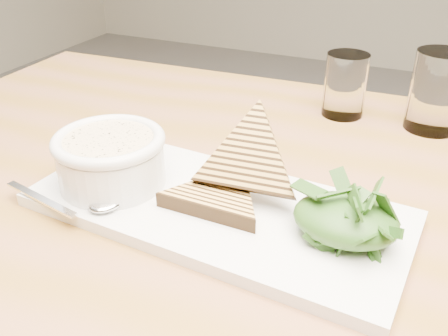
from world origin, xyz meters
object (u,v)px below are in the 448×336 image
at_px(table_top, 263,208).
at_px(soup_bowl, 111,164).
at_px(glass_near, 345,85).
at_px(glass_far, 437,91).
at_px(platter, 217,208).

xyz_separation_m(table_top, soup_bowl, (-0.17, -0.07, 0.06)).
bearing_deg(soup_bowl, table_top, 23.09).
height_order(table_top, glass_near, glass_near).
xyz_separation_m(glass_near, glass_far, (0.14, 0.00, 0.01)).
relative_size(platter, glass_far, 3.54).
xyz_separation_m(platter, glass_far, (0.20, 0.35, 0.05)).
bearing_deg(glass_near, glass_far, 0.82).
bearing_deg(platter, table_top, 59.94).
height_order(table_top, soup_bowl, soup_bowl).
distance_m(platter, glass_near, 0.36).
bearing_deg(glass_near, platter, -100.75).
relative_size(platter, glass_near, 4.20).
xyz_separation_m(table_top, glass_far, (0.17, 0.29, 0.08)).
relative_size(glass_near, glass_far, 0.84).
height_order(platter, soup_bowl, soup_bowl).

